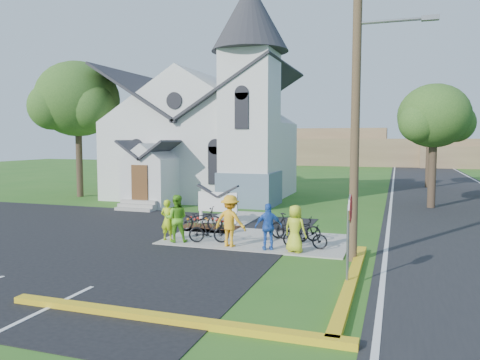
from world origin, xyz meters
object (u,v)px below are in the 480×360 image
(utility_pole, at_px, (358,92))
(cyclist_3, at_px, (230,221))
(bike_1, at_px, (209,231))
(bike_4, at_px, (305,236))
(cyclist_1, at_px, (176,218))
(bike_2, at_px, (298,228))
(bike_3, at_px, (289,227))
(church_sign, at_px, (218,202))
(cyclist_0, at_px, (168,220))
(cyclist_4, at_px, (295,229))
(stop_sign, at_px, (350,220))
(bike_0, at_px, (200,219))
(cyclist_2, at_px, (269,227))

(utility_pole, relative_size, cyclist_3, 5.34)
(bike_1, xyz_separation_m, bike_4, (3.59, 0.27, -0.04))
(cyclist_1, relative_size, cyclist_3, 0.96)
(bike_2, bearing_deg, cyclist_1, 111.81)
(bike_3, bearing_deg, church_sign, 76.73)
(cyclist_0, relative_size, bike_4, 0.99)
(bike_1, bearing_deg, utility_pole, -114.45)
(cyclist_4, relative_size, bike_4, 1.02)
(cyclist_3, bearing_deg, cyclist_0, 4.68)
(church_sign, distance_m, stop_sign, 9.97)
(cyclist_3, bearing_deg, cyclist_1, 7.39)
(bike_0, xyz_separation_m, bike_2, (4.34, -0.53, -0.06))
(cyclist_3, bearing_deg, bike_1, -8.79)
(cyclist_0, relative_size, bike_3, 0.92)
(bike_0, xyz_separation_m, cyclist_3, (2.21, -2.35, 0.42))
(church_sign, xyz_separation_m, cyclist_0, (-0.50, -4.02, -0.18))
(bike_0, xyz_separation_m, bike_3, (4.01, -0.69, 0.00))
(bike_0, distance_m, bike_1, 2.40)
(stop_sign, bearing_deg, bike_3, 119.23)
(stop_sign, height_order, cyclist_0, stop_sign)
(stop_sign, distance_m, bike_4, 4.41)
(bike_0, xyz_separation_m, bike_4, (4.83, -1.77, -0.09))
(bike_0, relative_size, bike_1, 1.28)
(cyclist_2, xyz_separation_m, bike_4, (1.17, 0.67, -0.40))
(cyclist_0, bearing_deg, stop_sign, 157.32)
(cyclist_1, height_order, cyclist_4, cyclist_1)
(bike_0, bearing_deg, bike_3, -107.13)
(bike_2, bearing_deg, cyclist_2, 160.16)
(church_sign, xyz_separation_m, cyclist_2, (3.58, -4.30, -0.15))
(cyclist_1, bearing_deg, cyclist_3, 157.28)
(cyclist_0, xyz_separation_m, cyclist_4, (5.03, -0.31, 0.03))
(bike_3, bearing_deg, cyclist_2, -171.25)
(bike_1, distance_m, cyclist_2, 2.48)
(utility_pole, distance_m, bike_1, 7.33)
(stop_sign, xyz_separation_m, cyclist_4, (-2.10, 3.06, -0.91))
(utility_pole, bearing_deg, bike_0, 156.85)
(bike_0, relative_size, bike_2, 1.12)
(cyclist_0, relative_size, cyclist_1, 0.88)
(cyclist_2, xyz_separation_m, cyclist_4, (0.95, -0.04, -0.00))
(bike_1, relative_size, bike_4, 0.95)
(cyclist_0, xyz_separation_m, bike_4, (5.25, 0.39, -0.37))
(bike_0, height_order, cyclist_1, cyclist_1)
(bike_0, distance_m, cyclist_1, 2.33)
(cyclist_1, relative_size, bike_4, 1.11)
(bike_2, bearing_deg, cyclist_0, 108.49)
(cyclist_0, bearing_deg, bike_3, -158.93)
(stop_sign, distance_m, cyclist_3, 5.59)
(cyclist_0, bearing_deg, bike_4, -173.07)
(stop_sign, xyz_separation_m, cyclist_3, (-4.52, 3.19, -0.80))
(bike_0, bearing_deg, bike_4, -117.45)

